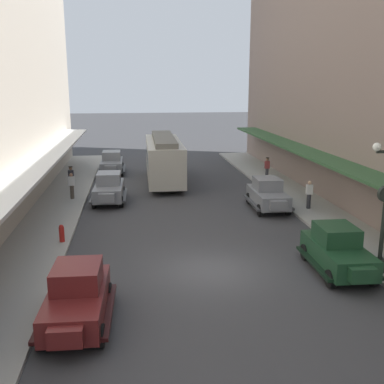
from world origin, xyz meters
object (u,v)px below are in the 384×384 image
Objects in this scene: pedestrian_3 at (267,168)px; parked_car_3 at (268,194)px; fire_hydrant at (62,233)px; parked_car_2 at (77,295)px; parked_car_0 at (109,187)px; parked_car_1 at (337,249)px; pedestrian_2 at (71,178)px; pedestrian_1 at (72,186)px; parked_car_4 at (112,162)px; streetcar at (164,157)px; pedestrian_0 at (309,194)px.

parked_car_3 is at bearing -106.20° from pedestrian_3.
parked_car_3 reaches higher than fire_hydrant.
parked_car_2 is 23.09m from pedestrian_3.
parked_car_0 is 2.57× the size of pedestrian_3.
parked_car_1 is 2.57× the size of pedestrian_2.
parked_car_2 is 2.62× the size of pedestrian_1.
parked_car_0 reaches higher than pedestrian_3.
pedestrian_1 is (-2.15, -8.73, 0.05)m from parked_car_4.
streetcar reaches higher than fire_hydrant.
parked_car_3 is at bearing -16.58° from pedestrian_1.
pedestrian_2 is (-14.31, 6.42, 0.02)m from pedestrian_0.
parked_car_0 is at bearing 162.91° from parked_car_3.
pedestrian_2 is (-0.83, 10.50, 0.45)m from fire_hydrant.
pedestrian_0 is at bearing -49.24° from streetcar.
parked_car_3 is 2.57× the size of pedestrian_2.
parked_car_3 is 2.61× the size of pedestrian_1.
pedestrian_0 is (2.27, -0.69, 0.05)m from parked_car_3.
streetcar reaches higher than parked_car_2.
fire_hydrant is (-11.24, 4.59, -0.38)m from parked_car_1.
parked_car_0 reaches higher than pedestrian_0.
pedestrian_1 is at bearing -141.80° from streetcar.
parked_car_0 is at bearing -14.55° from pedestrian_1.
fire_hydrant is (-11.21, -4.77, -0.38)m from parked_car_3.
pedestrian_0 is at bearing 75.51° from parked_car_1.
parked_car_1 is at bearing -89.84° from parked_car_3.
pedestrian_2 is 14.39m from pedestrian_3.
pedestrian_2 is (-0.30, 2.23, 0.02)m from pedestrian_1.
parked_car_3 is at bearing -56.49° from streetcar.
pedestrian_1 is (-0.53, 8.26, 0.43)m from fire_hydrant.
parked_car_3 is at bearing 51.45° from parked_car_2.
fire_hydrant is 0.50× the size of pedestrian_1.
parked_car_3 is 1.00× the size of parked_car_4.
parked_car_1 reaches higher than pedestrian_3.
parked_car_3 is (9.68, 12.15, 0.00)m from parked_car_2.
parked_car_1 is at bearing 16.01° from parked_car_2.
pedestrian_1 is (-6.20, -4.88, -0.91)m from streetcar.
parked_car_2 is at bearing -163.99° from parked_car_1.
parked_car_1 is 10.10m from parked_car_2.
streetcar is at bearing 66.66° from fire_hydrant.
streetcar is at bearing 54.91° from parked_car_0.
pedestrian_1 is at bearing -82.22° from pedestrian_2.
parked_car_0 is at bearing -157.75° from pedestrian_3.
pedestrian_3 is (13.43, 12.41, 0.45)m from fire_hydrant.
pedestrian_0 is (11.85, -12.92, 0.05)m from parked_car_4.
parked_car_2 and parked_car_4 have the same top height.
parked_car_3 reaches higher than pedestrian_3.
fire_hydrant is at bearing -113.34° from streetcar.
parked_car_2 is 2.58× the size of pedestrian_3.
parked_car_1 is 0.45× the size of streetcar.
parked_car_3 is 2.37m from pedestrian_0.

